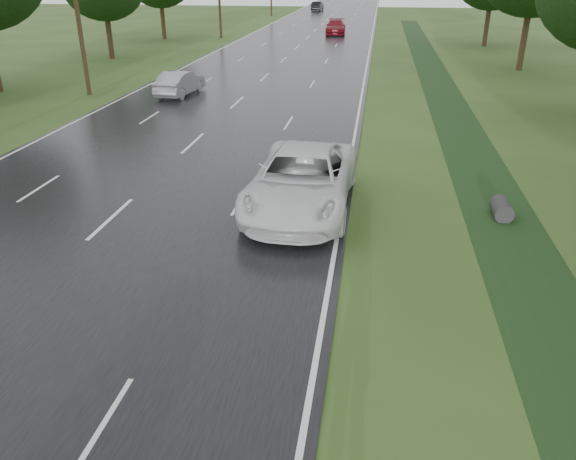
# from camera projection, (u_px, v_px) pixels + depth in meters

# --- Properties ---
(road) EXTENTS (14.00, 180.00, 0.04)m
(road) POSITION_uv_depth(u_px,v_px,m) (292.00, 52.00, 49.80)
(road) COLOR black
(road) RESTS_ON ground
(edge_stripe_east) EXTENTS (0.12, 180.00, 0.01)m
(edge_stripe_east) POSITION_uv_depth(u_px,v_px,m) (369.00, 53.00, 48.85)
(edge_stripe_east) COLOR silver
(edge_stripe_east) RESTS_ON road
(edge_stripe_west) EXTENTS (0.12, 180.00, 0.01)m
(edge_stripe_west) POSITION_uv_depth(u_px,v_px,m) (219.00, 50.00, 50.73)
(edge_stripe_west) COLOR silver
(edge_stripe_west) RESTS_ON road
(center_line) EXTENTS (0.12, 180.00, 0.01)m
(center_line) POSITION_uv_depth(u_px,v_px,m) (292.00, 52.00, 49.79)
(center_line) COLOR silver
(center_line) RESTS_ON road
(drainage_ditch) EXTENTS (2.20, 120.00, 0.56)m
(drainage_ditch) POSITION_uv_depth(u_px,v_px,m) (464.00, 137.00, 24.67)
(drainage_ditch) COLOR #1B3213
(drainage_ditch) RESTS_ON ground
(utility_pole_mid) EXTENTS (1.60, 0.26, 10.00)m
(utility_pole_mid) POSITION_uv_depth(u_px,v_px,m) (75.00, 0.00, 30.98)
(utility_pole_mid) COLOR #3E2A19
(utility_pole_mid) RESTS_ON ground
(white_pickup) EXTENTS (3.15, 6.54, 1.80)m
(white_pickup) POSITION_uv_depth(u_px,v_px,m) (302.00, 180.00, 17.06)
(white_pickup) COLOR silver
(white_pickup) RESTS_ON road
(silver_sedan) EXTENTS (1.90, 4.33, 1.38)m
(silver_sedan) POSITION_uv_depth(u_px,v_px,m) (180.00, 83.00, 32.60)
(silver_sedan) COLOR gray
(silver_sedan) RESTS_ON road
(far_car_red) EXTENTS (2.41, 5.39, 1.54)m
(far_car_red) POSITION_uv_depth(u_px,v_px,m) (336.00, 27.00, 62.43)
(far_car_red) COLOR maroon
(far_car_red) RESTS_ON road
(far_car_dark) EXTENTS (1.85, 4.59, 1.48)m
(far_car_dark) POSITION_uv_depth(u_px,v_px,m) (317.00, 6.00, 96.84)
(far_car_dark) COLOR black
(far_car_dark) RESTS_ON road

